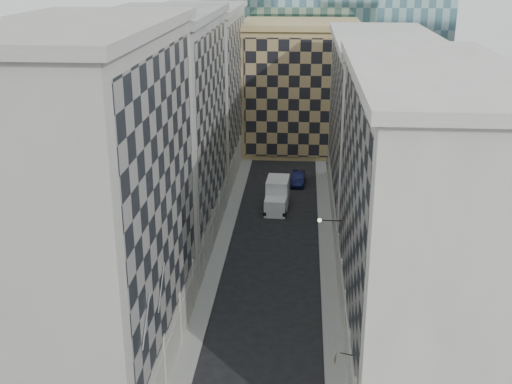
% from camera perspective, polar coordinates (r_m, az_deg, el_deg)
% --- Properties ---
extents(sidewalk_west, '(1.50, 100.00, 0.15)m').
position_cam_1_polar(sidewalk_west, '(63.20, -3.25, -5.34)').
color(sidewalk_west, gray).
rests_on(sidewalk_west, ground).
extents(sidewalk_east, '(1.50, 100.00, 0.15)m').
position_cam_1_polar(sidewalk_east, '(62.78, 6.34, -5.62)').
color(sidewalk_east, gray).
rests_on(sidewalk_east, ground).
extents(bldg_left_a, '(10.80, 22.80, 23.70)m').
position_cam_1_polar(bldg_left_a, '(42.75, -14.35, -1.54)').
color(bldg_left_a, '#A29D91').
rests_on(bldg_left_a, ground).
extents(bldg_left_b, '(10.80, 22.80, 22.70)m').
position_cam_1_polar(bldg_left_b, '(63.11, -8.20, 5.32)').
color(bldg_left_b, gray).
rests_on(bldg_left_b, ground).
extents(bldg_left_c, '(10.80, 22.80, 21.70)m').
position_cam_1_polar(bldg_left_c, '(84.31, -5.04, 8.78)').
color(bldg_left_c, '#A29D91').
rests_on(bldg_left_c, ground).
extents(bldg_right_a, '(10.80, 26.80, 20.70)m').
position_cam_1_polar(bldg_right_a, '(45.63, 14.48, -2.20)').
color(bldg_right_a, '#BBB7AB').
rests_on(bldg_right_a, ground).
extents(bldg_right_b, '(10.80, 28.80, 19.70)m').
position_cam_1_polar(bldg_right_b, '(71.24, 10.91, 5.62)').
color(bldg_right_b, '#BBB7AB').
rests_on(bldg_right_b, ground).
extents(tan_block, '(16.80, 14.80, 18.80)m').
position_cam_1_polar(tan_block, '(96.16, 3.92, 9.35)').
color(tan_block, tan).
rests_on(tan_block, ground).
extents(flagpoles_left, '(0.10, 6.33, 2.33)m').
position_cam_1_polar(flagpoles_left, '(38.71, -9.05, -9.78)').
color(flagpoles_left, gray).
rests_on(flagpoles_left, ground).
extents(bracket_lamp, '(1.98, 0.36, 0.36)m').
position_cam_1_polar(bracket_lamp, '(54.78, 5.86, -2.52)').
color(bracket_lamp, black).
rests_on(bracket_lamp, ground).
extents(box_truck, '(2.74, 6.19, 3.34)m').
position_cam_1_polar(box_truck, '(73.72, 1.88, -0.37)').
color(box_truck, white).
rests_on(box_truck, ground).
extents(dark_car, '(1.93, 4.89, 1.59)m').
position_cam_1_polar(dark_car, '(82.05, 3.77, 1.24)').
color(dark_car, '#10143B').
rests_on(dark_car, ground).
extents(shop_sign, '(1.20, 0.66, 0.75)m').
position_cam_1_polar(shop_sign, '(41.22, 7.11, -14.47)').
color(shop_sign, black).
rests_on(shop_sign, ground).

